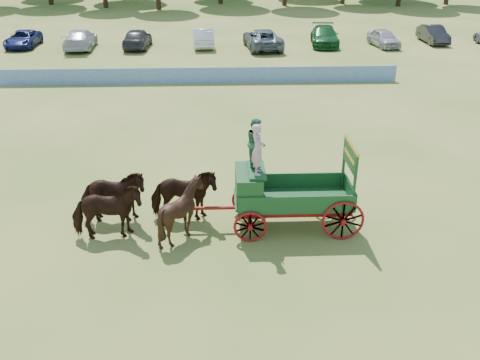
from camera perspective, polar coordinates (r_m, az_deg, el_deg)
name	(u,v)px	position (r m, az deg, el deg)	size (l,w,h in m)	color
ground	(214,217)	(18.91, -2.75, -4.02)	(160.00, 160.00, 0.00)	#A9964C
horse_lead_left	(107,212)	(17.74, -14.00, -3.37)	(1.04, 2.29, 1.93)	black
horse_lead_right	(113,197)	(18.69, -13.40, -1.75)	(1.04, 2.29, 1.93)	black
horse_wheel_left	(182,211)	(17.40, -6.23, -3.29)	(1.56, 1.76, 1.94)	black
horse_wheel_right	(184,195)	(18.37, -6.04, -1.65)	(1.04, 2.29, 1.93)	black
farm_dray	(271,182)	(17.63, 3.36, -0.17)	(6.00, 2.00, 3.82)	maroon
sponsor_banner	(199,76)	(35.60, -4.37, 11.05)	(26.00, 0.08, 1.05)	#1D4D9E
parked_cars	(210,38)	(46.94, -3.18, 14.87)	(53.07, 7.21, 1.65)	silver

